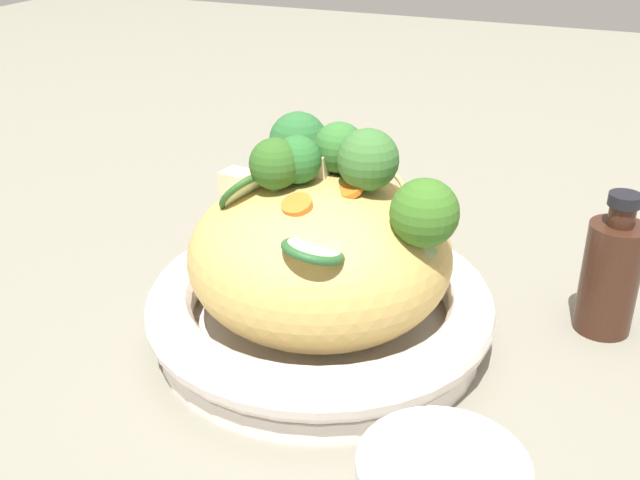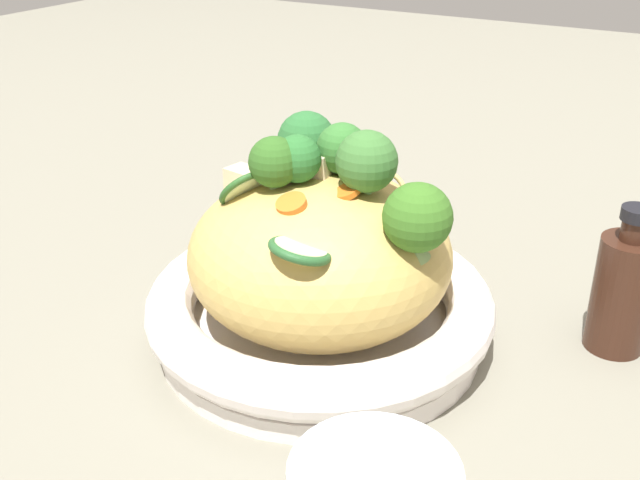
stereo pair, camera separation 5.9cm
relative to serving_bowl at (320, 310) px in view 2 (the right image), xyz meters
The scene contains 8 objects.
ground_plane 0.03m from the serving_bowl, ahead, with size 3.00×3.00×0.00m, color slate.
serving_bowl is the anchor object (origin of this frame).
noodle_heap 0.05m from the serving_bowl, behind, with size 0.21×0.21×0.13m.
broccoli_florets 0.12m from the serving_bowl, 139.89° to the left, with size 0.15×0.19×0.08m.
carrot_coins 0.11m from the serving_bowl, 136.77° to the right, with size 0.13×0.10×0.04m.
zucchini_slices 0.11m from the serving_bowl, ahead, with size 0.11×0.13×0.04m.
chicken_chunks 0.12m from the serving_bowl, 153.60° to the right, with size 0.09×0.10×0.04m.
soy_sauce_bottle 0.24m from the serving_bowl, 117.34° to the left, with size 0.05×0.05×0.12m.
Camera 2 is at (0.46, 0.26, 0.35)m, focal length 42.48 mm.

